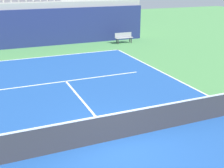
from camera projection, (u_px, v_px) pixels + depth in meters
name	position (u px, v px, depth m)	size (l,w,h in m)	color
ground_plane	(115.00, 140.00, 9.62)	(80.00, 80.00, 0.00)	#4C8C4C
court_surface	(115.00, 140.00, 9.61)	(11.00, 24.00, 0.01)	#1E4C99
baseline_far	(45.00, 57.00, 19.97)	(11.00, 0.10, 0.00)	white
service_line_far	(66.00, 81.00, 15.16)	(8.26, 0.10, 0.00)	white
centre_service_line	(85.00, 104.00, 12.39)	(0.10, 6.40, 0.00)	white
back_wall	(35.00, 28.00, 22.62)	(18.34, 0.30, 2.87)	navy
stands_tier_lower	(32.00, 23.00, 23.72)	(18.34, 2.40, 3.34)	#9E9E99
stands_tier_upper	(27.00, 14.00, 25.63)	(18.34, 2.40, 4.33)	#9E9E99
seating_row_lower	(30.00, 0.00, 23.19)	(4.97, 0.44, 0.44)	slate
tennis_net	(115.00, 126.00, 9.44)	(11.08, 0.08, 1.07)	black
player_bench	(124.00, 37.00, 24.23)	(1.50, 0.40, 0.85)	#99999E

